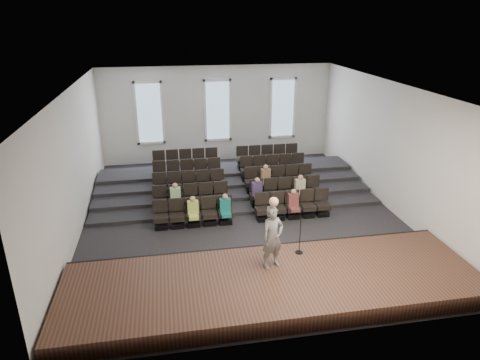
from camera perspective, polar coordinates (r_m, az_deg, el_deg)
name	(u,v)px	position (r m, az deg, el deg)	size (l,w,h in m)	color
ground	(241,215)	(16.96, 0.19, -4.65)	(14.00, 14.00, 0.00)	black
ceiling	(242,87)	(15.44, 0.21, 12.32)	(12.00, 14.00, 0.02)	white
wall_back	(218,114)	(22.73, -3.01, 8.77)	(12.00, 0.04, 5.00)	silver
wall_front	(298,250)	(9.76, 7.68, -9.17)	(12.00, 0.04, 5.00)	silver
wall_left	(73,164)	(16.12, -21.37, 2.03)	(0.04, 14.00, 5.00)	silver
wall_right	(390,146)	(18.05, 19.41, 4.25)	(0.04, 14.00, 5.00)	silver
stage	(273,284)	(12.53, 4.48, -13.70)	(11.80, 3.60, 0.50)	#4E3021
stage_lip	(260,252)	(13.97, 2.66, -9.62)	(11.80, 0.06, 0.52)	black
risers	(229,181)	(19.74, -1.46, -0.17)	(11.80, 4.80, 0.60)	black
seating_rows	(235,184)	(18.07, -0.68, -0.60)	(6.80, 4.70, 1.67)	black
windows	(218,111)	(22.62, -3.00, 9.23)	(8.44, 0.10, 3.24)	white
audience	(245,195)	(16.80, 0.73, -1.96)	(5.45, 2.64, 1.10)	#C6D956
speaker	(273,237)	(12.37, 4.37, -7.63)	(0.69, 0.45, 1.90)	slate
mic_stand	(300,240)	(13.36, 7.97, -7.94)	(0.25, 0.25, 1.48)	black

